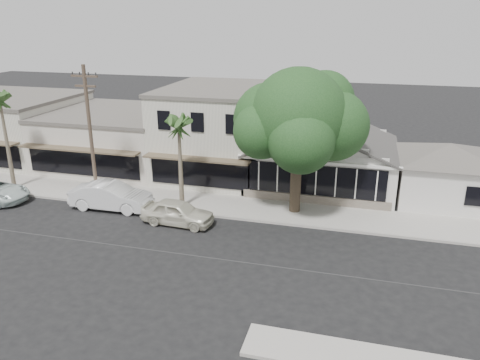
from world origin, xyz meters
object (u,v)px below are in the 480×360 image
(utility_pole, at_px, (90,132))
(car_0, at_px, (178,212))
(shade_tree, at_px, (298,119))
(car_1, at_px, (111,196))

(utility_pole, relative_size, car_0, 2.06)
(utility_pole, xyz_separation_m, shade_tree, (12.83, 2.00, 1.17))
(shade_tree, bearing_deg, car_1, -166.90)
(car_0, distance_m, shade_tree, 9.06)
(car_0, xyz_separation_m, car_1, (-5.00, 1.07, 0.12))
(car_1, bearing_deg, utility_pole, 63.61)
(utility_pole, relative_size, car_1, 1.71)
(utility_pole, bearing_deg, car_1, -24.81)
(utility_pole, distance_m, shade_tree, 13.04)
(utility_pole, bearing_deg, car_0, -15.03)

